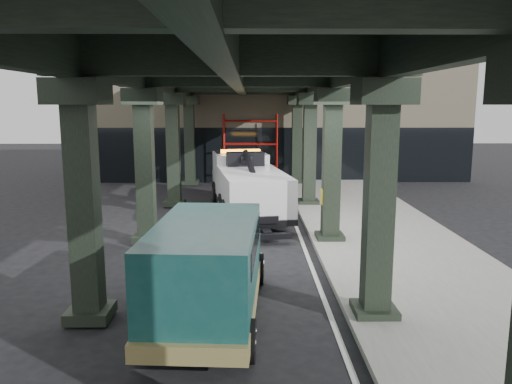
{
  "coord_description": "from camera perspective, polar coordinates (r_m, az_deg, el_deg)",
  "views": [
    {
      "loc": [
        -0.03,
        -13.94,
        4.5
      ],
      "look_at": [
        0.16,
        2.03,
        1.7
      ],
      "focal_mm": 35.0,
      "sensor_mm": 36.0,
      "label": 1
    }
  ],
  "objects": [
    {
      "name": "towed_van",
      "position": [
        10.54,
        -5.43,
        -8.53
      ],
      "size": [
        2.44,
        5.48,
        2.17
      ],
      "rotation": [
        0.0,
        0.0,
        -0.06
      ],
      "color": "#134441",
      "rests_on": "ground"
    },
    {
      "name": "ground",
      "position": [
        14.65,
        -0.55,
        -7.95
      ],
      "size": [
        90.0,
        90.0,
        0.0
      ],
      "primitive_type": "plane",
      "color": "black",
      "rests_on": "ground"
    },
    {
      "name": "viaduct",
      "position": [
        15.98,
        -2.08,
        13.38
      ],
      "size": [
        7.4,
        32.0,
        6.4
      ],
      "color": "black",
      "rests_on": "ground"
    },
    {
      "name": "tow_truck",
      "position": [
        20.62,
        -1.09,
        1.03
      ],
      "size": [
        3.41,
        8.4,
        2.68
      ],
      "rotation": [
        0.0,
        0.0,
        0.15
      ],
      "color": "black",
      "rests_on": "ground"
    },
    {
      "name": "sidewalk",
      "position": [
        17.16,
        14.7,
        -5.34
      ],
      "size": [
        5.0,
        40.0,
        0.15
      ],
      "primitive_type": "cube",
      "color": "gray",
      "rests_on": "ground"
    },
    {
      "name": "lane_stripe",
      "position": [
        16.66,
        5.32,
        -5.76
      ],
      "size": [
        0.12,
        38.0,
        0.01
      ],
      "primitive_type": "cube",
      "color": "silver",
      "rests_on": "ground"
    },
    {
      "name": "scaffolding",
      "position": [
        28.69,
        -0.64,
        5.16
      ],
      "size": [
        3.08,
        0.88,
        4.0
      ],
      "color": "#AA140D",
      "rests_on": "ground"
    },
    {
      "name": "building",
      "position": [
        34.01,
        2.75,
        9.09
      ],
      "size": [
        22.0,
        10.0,
        8.0
      ],
      "primitive_type": "cube",
      "color": "#C6B793",
      "rests_on": "ground"
    }
  ]
}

